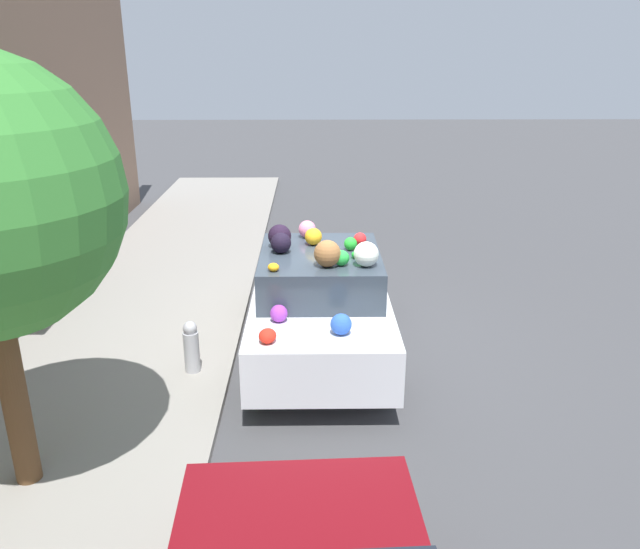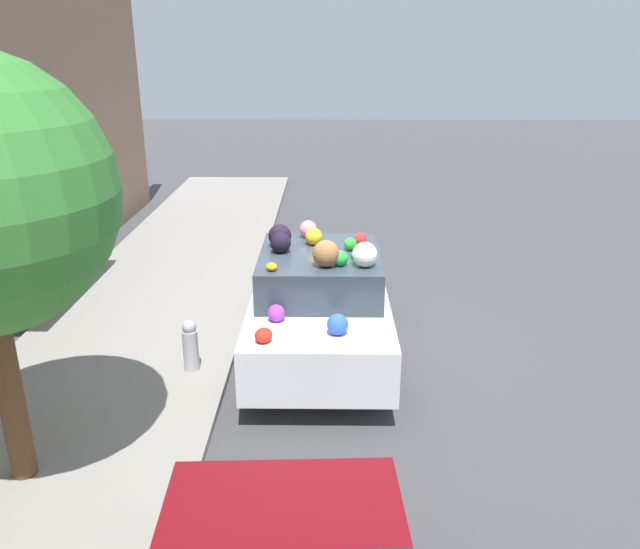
# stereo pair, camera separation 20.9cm
# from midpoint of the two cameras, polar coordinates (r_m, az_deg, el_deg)

# --- Properties ---
(ground_plane) EXTENTS (60.00, 60.00, 0.00)m
(ground_plane) POSITION_cam_midpoint_polar(r_m,az_deg,el_deg) (9.03, -1.19, -6.86)
(ground_plane) COLOR #424244
(sidewalk_curb) EXTENTS (24.00, 3.20, 0.11)m
(sidewalk_curb) POSITION_cam_midpoint_polar(r_m,az_deg,el_deg) (9.42, -17.95, -6.34)
(sidewalk_curb) COLOR gray
(sidewalk_curb) RESTS_ON ground
(fire_hydrant) EXTENTS (0.20, 0.20, 0.70)m
(fire_hydrant) POSITION_cam_midpoint_polar(r_m,az_deg,el_deg) (8.28, -12.39, -6.48)
(fire_hydrant) COLOR #B2B2B7
(fire_hydrant) RESTS_ON sidewalk_curb
(art_car) EXTENTS (4.11, 1.86, 1.86)m
(art_car) POSITION_cam_midpoint_polar(r_m,az_deg,el_deg) (8.67, -0.72, -2.24)
(art_car) COLOR silver
(art_car) RESTS_ON ground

